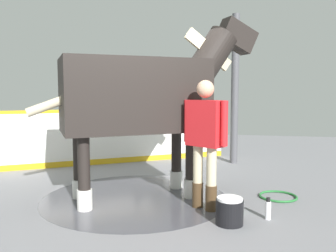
# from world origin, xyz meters

# --- Properties ---
(ground_plane) EXTENTS (16.00, 16.00, 0.02)m
(ground_plane) POSITION_xyz_m (0.00, 0.00, -0.01)
(ground_plane) COLOR gray
(wet_patch) EXTENTS (2.71, 2.71, 0.00)m
(wet_patch) POSITION_xyz_m (0.02, 0.12, 0.00)
(wet_patch) COLOR #4C4C54
(wet_patch) RESTS_ON ground
(barrier_wall) EXTENTS (4.90, 3.09, 1.18)m
(barrier_wall) POSITION_xyz_m (-1.34, 2.30, 0.55)
(barrier_wall) COLOR white
(barrier_wall) RESTS_ON ground
(roof_post_near) EXTENTS (0.16, 0.16, 3.18)m
(roof_post_near) POSITION_xyz_m (1.41, 2.97, 1.59)
(roof_post_near) COLOR #4C4C51
(roof_post_near) RESTS_ON ground
(horse) EXTENTS (3.03, 2.14, 2.70)m
(horse) POSITION_xyz_m (0.13, 0.18, 1.50)
(horse) COLOR black
(horse) RESTS_ON ground
(handler) EXTENTS (0.60, 0.44, 1.70)m
(handler) POSITION_xyz_m (1.06, -0.18, 0.99)
(handler) COLOR #47331E
(handler) RESTS_ON ground
(wash_bucket) EXTENTS (0.33, 0.33, 0.32)m
(wash_bucket) POSITION_xyz_m (1.40, -0.67, 0.16)
(wash_bucket) COLOR black
(wash_bucket) RESTS_ON ground
(bottle_shampoo) EXTENTS (0.07, 0.07, 0.27)m
(bottle_shampoo) POSITION_xyz_m (1.86, -0.42, 0.12)
(bottle_shampoo) COLOR white
(bottle_shampoo) RESTS_ON ground
(bottle_spray) EXTENTS (0.07, 0.07, 0.21)m
(bottle_spray) POSITION_xyz_m (1.49, -0.19, 0.10)
(bottle_spray) COLOR #4CA559
(bottle_spray) RESTS_ON ground
(hose_coil) EXTENTS (0.55, 0.55, 0.03)m
(hose_coil) POSITION_xyz_m (2.09, 0.53, 0.02)
(hose_coil) COLOR #267233
(hose_coil) RESTS_ON ground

